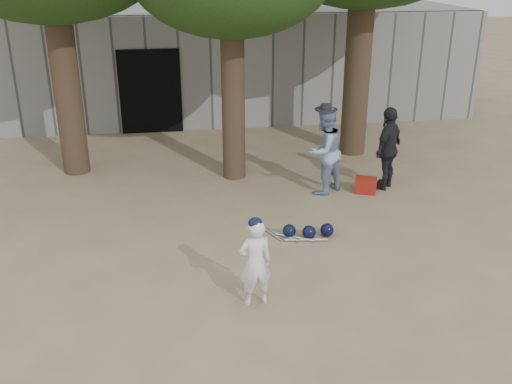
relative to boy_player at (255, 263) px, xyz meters
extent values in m
plane|color=#937C5E|center=(-0.34, 0.67, -0.63)|extent=(70.00, 70.00, 0.00)
imported|color=white|center=(0.00, 0.00, 0.00)|extent=(0.50, 0.37, 1.25)
imported|color=#809AC6|center=(1.91, 3.73, 0.24)|extent=(1.07, 1.02, 1.73)
imported|color=black|center=(3.24, 3.78, 0.22)|extent=(0.99, 1.00, 1.69)
cube|color=#9E2915|center=(2.77, 3.58, -0.48)|extent=(0.51, 0.45, 0.30)
cube|color=gray|center=(-0.34, 8.67, 0.87)|extent=(16.00, 0.35, 3.00)
cube|color=black|center=(-1.54, 8.47, 0.47)|extent=(1.60, 0.08, 2.20)
cube|color=slate|center=(-0.34, 11.17, 0.87)|extent=(16.00, 5.00, 3.00)
sphere|color=black|center=(0.86, 1.88, -0.51)|extent=(0.23, 0.23, 0.23)
sphere|color=black|center=(1.18, 1.78, -0.51)|extent=(0.23, 0.23, 0.23)
sphere|color=black|center=(1.50, 1.82, -0.51)|extent=(0.23, 0.23, 0.23)
cylinder|color=#B1B0B7|center=(0.56, 2.04, -0.60)|extent=(0.35, 0.68, 0.06)
cylinder|color=#B1B0B7|center=(0.74, 1.92, -0.60)|extent=(0.52, 0.58, 0.06)
cylinder|color=#B1B0B7|center=(0.92, 1.80, -0.60)|extent=(0.66, 0.40, 0.06)
cylinder|color=#B1B0B7|center=(1.10, 1.68, -0.60)|extent=(0.72, 0.15, 0.06)
cylinder|color=brown|center=(-3.14, 5.67, 2.12)|extent=(0.56, 0.56, 5.50)
cylinder|color=brown|center=(0.26, 4.87, 1.87)|extent=(0.48, 0.48, 5.00)
cylinder|color=brown|center=(3.26, 6.07, 2.27)|extent=(0.60, 0.60, 5.80)
camera|label=1|loc=(-0.96, -6.58, 3.81)|focal=40.00mm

